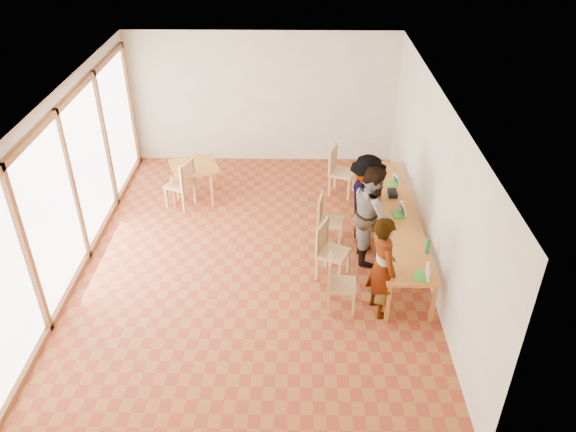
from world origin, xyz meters
name	(u,v)px	position (x,y,z in m)	size (l,w,h in m)	color
ground	(253,259)	(0.00, 0.00, 0.00)	(8.00, 8.00, 0.00)	brown
wall_back	(263,98)	(0.00, 4.00, 1.50)	(6.00, 0.10, 3.00)	beige
wall_front	(222,373)	(0.00, -4.00, 1.50)	(6.00, 0.10, 3.00)	beige
wall_right	(433,187)	(3.00, 0.00, 1.50)	(0.10, 8.00, 3.00)	beige
window_wall	(71,184)	(-2.96, 0.00, 1.50)	(0.10, 8.00, 3.00)	white
ceiling	(246,96)	(0.00, 0.00, 3.02)	(6.00, 8.00, 0.04)	white
communal_table	(394,215)	(2.50, 0.38, 0.70)	(0.80, 4.00, 0.75)	#BC6F29
side_table	(194,168)	(-1.34, 2.17, 0.67)	(0.90, 0.90, 0.75)	#BC6F29
chair_near	(335,278)	(1.37, -1.26, 0.58)	(0.48, 0.48, 0.51)	tan
chair_mid	(327,244)	(1.29, -0.43, 0.62)	(0.63, 0.63, 0.54)	tan
chair_far	(325,215)	(1.29, 0.55, 0.59)	(0.52, 0.52, 0.51)	tan
chair_empty	(337,166)	(1.62, 2.41, 0.63)	(0.62, 0.62, 0.55)	tan
chair_spare	(183,180)	(-1.49, 1.77, 0.63)	(0.63, 0.63, 0.55)	tan
person_near	(382,267)	(2.06, -1.32, 0.86)	(0.62, 0.41, 1.71)	gray
person_mid	(372,213)	(2.07, 0.14, 0.89)	(0.86, 0.67, 1.77)	gray
person_far	(366,200)	(2.01, 0.62, 0.87)	(1.12, 0.64, 1.73)	gray
laptop_near	(424,274)	(2.67, -1.43, 0.81)	(0.29, 0.31, 0.22)	green
laptop_mid	(401,212)	(2.59, 0.32, 0.81)	(0.25, 0.27, 0.21)	green
laptop_far	(394,181)	(2.64, 1.45, 0.80)	(0.25, 0.26, 0.18)	green
yellow_mug	(379,197)	(2.27, 0.86, 0.80)	(0.13, 0.13, 0.10)	orange
green_bottle	(428,246)	(2.83, -0.83, 0.89)	(0.07, 0.07, 0.28)	#1C6B37
clear_glass	(379,205)	(2.24, 0.59, 0.80)	(0.07, 0.07, 0.09)	silver
condiment_cup	(402,203)	(2.67, 0.67, 0.78)	(0.08, 0.08, 0.06)	white
pink_phone	(400,209)	(2.61, 0.50, 0.76)	(0.05, 0.10, 0.01)	#D34468
black_pouch	(393,193)	(2.55, 1.00, 0.80)	(0.16, 0.26, 0.09)	black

